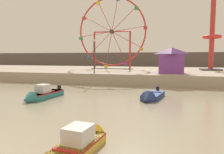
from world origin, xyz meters
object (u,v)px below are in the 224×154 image
Objects in this scene: motorboat_teal_painted at (41,95)px; ferris_wheel_red_frame at (112,33)px; motorboat_mustard_yellow at (82,142)px; carnival_booth_purple_stall at (172,60)px; drop_tower_red_tower at (212,31)px; motorboat_navy_blue at (151,97)px; promenade_lamp_near at (94,51)px.

ferris_wheel_red_frame is at bearing -173.71° from motorboat_teal_painted.
carnival_booth_purple_stall reaches higher than motorboat_mustard_yellow.
drop_tower_red_tower reaches higher than carnival_booth_purple_stall.
promenade_lamp_near reaches higher than motorboat_navy_blue.
drop_tower_red_tower is 10.21m from carnival_booth_purple_stall.
motorboat_navy_blue is 0.94× the size of motorboat_mustard_yellow.
promenade_lamp_near is at bearing -125.46° from motorboat_navy_blue.
motorboat_mustard_yellow is 20.13m from carnival_booth_purple_stall.
ferris_wheel_red_frame is 3.62× the size of carnival_booth_purple_stall.
motorboat_navy_blue is 0.95× the size of motorboat_teal_painted.
motorboat_teal_painted is 0.99× the size of motorboat_mustard_yellow.
carnival_booth_purple_stall is at bearing -128.40° from drop_tower_red_tower.
drop_tower_red_tower is (7.51, 17.57, 6.82)m from motorboat_navy_blue.
motorboat_teal_painted is at bearing -126.91° from carnival_booth_purple_stall.
motorboat_teal_painted is at bearing -65.84° from motorboat_navy_blue.
motorboat_navy_blue is at bearing 111.45° from motorboat_teal_painted.
promenade_lamp_near is (0.38, -9.91, -3.24)m from ferris_wheel_red_frame.
promenade_lamp_near is at bearing -177.75° from motorboat_teal_painted.
motorboat_navy_blue is at bearing -3.20° from motorboat_mustard_yellow.
motorboat_navy_blue is 0.34× the size of ferris_wheel_red_frame.
motorboat_navy_blue is 9.57m from motorboat_mustard_yellow.
ferris_wheel_red_frame is (0.59, 19.50, 6.87)m from motorboat_teal_painted.
motorboat_navy_blue is 11.20m from promenade_lamp_near.
motorboat_mustard_yellow is 28.44m from ferris_wheel_red_frame.
motorboat_teal_painted is 1.03× the size of promenade_lamp_near.
promenade_lamp_near reaches higher than carnival_booth_purple_stall.
drop_tower_red_tower is at bearing 53.93° from carnival_booth_purple_stall.
carnival_booth_purple_stall is (9.39, -7.28, -4.29)m from ferris_wheel_red_frame.
drop_tower_red_tower is at bearing 33.90° from promenade_lamp_near.
ferris_wheel_red_frame is 2.86× the size of promenade_lamp_near.
ferris_wheel_red_frame is 12.63m from carnival_booth_purple_stall.
carnival_booth_purple_stall is at bearing -178.72° from motorboat_navy_blue.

